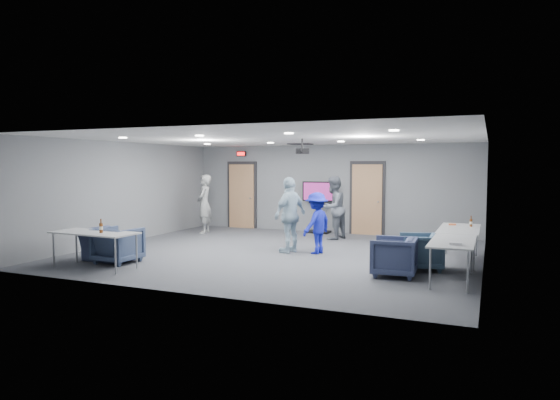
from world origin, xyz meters
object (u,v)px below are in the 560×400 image
at_px(table_right_b, 453,243).
at_px(tv_stand, 319,204).
at_px(person_c, 290,215).
at_px(table_right_a, 459,230).
at_px(chair_right_b, 421,252).
at_px(bottle_front, 101,228).
at_px(person_d, 317,223).
at_px(person_a, 204,204).
at_px(projector, 302,151).
at_px(chair_front_a, 118,245).
at_px(person_b, 333,208).
at_px(table_front_left, 94,234).
at_px(bottle_right, 471,223).
at_px(chair_right_c, 394,257).
at_px(chair_front_b, 110,244).

height_order(table_right_b, tv_stand, tv_stand).
xyz_separation_m(person_c, table_right_a, (3.78, 0.31, -0.21)).
bearing_deg(chair_right_b, bottle_front, -82.78).
bearing_deg(table_right_b, person_d, 61.87).
height_order(person_a, projector, projector).
bearing_deg(chair_right_b, person_d, -125.34).
bearing_deg(chair_front_a, bottle_front, 104.82).
relative_size(table_right_b, projector, 4.57).
height_order(person_a, person_b, person_a).
bearing_deg(projector, bottle_front, -157.46).
height_order(bottle_front, tv_stand, tv_stand).
relative_size(table_front_left, bottle_right, 7.54).
bearing_deg(person_b, chair_right_c, 47.92).
distance_m(table_right_a, table_right_b, 1.90).
bearing_deg(table_right_a, person_a, 76.51).
bearing_deg(chair_front_b, tv_stand, -112.43).
relative_size(person_b, table_right_b, 0.98).
height_order(person_d, chair_right_b, person_d).
xyz_separation_m(person_b, person_d, (0.31, -2.35, -0.16)).
bearing_deg(person_a, bottle_right, 63.25).
bearing_deg(person_c, table_right_b, 84.78).
xyz_separation_m(bottle_right, tv_stand, (-4.47, 2.83, 0.08)).
height_order(table_right_a, table_front_left, same).
relative_size(table_right_a, projector, 4.99).
bearing_deg(person_d, chair_right_b, 84.96).
height_order(person_c, bottle_front, person_c).
height_order(person_c, table_front_left, person_c).
distance_m(person_b, chair_front_a, 6.01).
distance_m(person_d, chair_front_b, 4.67).
relative_size(chair_right_c, tv_stand, 0.51).
relative_size(person_a, table_right_b, 0.99).
bearing_deg(chair_right_b, table_right_a, 134.70).
distance_m(chair_front_a, chair_front_b, 0.41).
bearing_deg(chair_right_c, projector, -126.05).
distance_m(table_right_a, bottle_right, 0.47).
height_order(person_d, chair_front_b, person_d).
relative_size(table_right_b, table_front_left, 0.99).
relative_size(person_d, chair_right_b, 1.81).
bearing_deg(table_right_b, table_right_a, 0.00).
bearing_deg(chair_front_a, chair_right_b, -161.07).
bearing_deg(person_c, person_b, -170.00).
distance_m(person_a, table_right_b, 8.30).
bearing_deg(person_b, table_right_a, 75.54).
distance_m(person_a, person_c, 4.22).
bearing_deg(table_right_a, person_b, 58.33).
bearing_deg(chair_right_c, tv_stand, -151.19).
relative_size(chair_right_b, chair_front_b, 0.75).
distance_m(person_c, table_front_left, 4.38).
bearing_deg(person_a, person_c, 43.71).
relative_size(table_right_b, bottle_front, 6.39).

